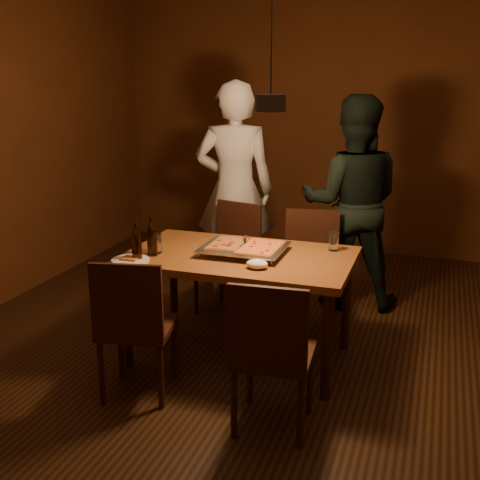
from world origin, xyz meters
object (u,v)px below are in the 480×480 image
(chair_far_right, at_px, (311,257))
(chair_near_right, at_px, (271,344))
(dining_table, at_px, (240,265))
(diner_dark, at_px, (351,203))
(chair_far_left, at_px, (232,247))
(pendant_lamp, at_px, (271,101))
(diner_white, at_px, (235,190))
(chair_near_left, at_px, (133,316))
(beer_bottle_a, at_px, (137,242))
(beer_bottle_b, at_px, (152,237))
(plate_slice, at_px, (130,260))
(pizza_tray, at_px, (244,250))

(chair_far_right, relative_size, chair_near_right, 1.00)
(dining_table, bearing_deg, diner_dark, 66.65)
(chair_far_left, bearing_deg, pendant_lamp, 135.65)
(dining_table, bearing_deg, diner_white, 110.65)
(chair_far_right, xyz_separation_m, chair_near_left, (-0.75, -1.48, 0.00))
(chair_near_right, bearing_deg, beer_bottle_a, 151.25)
(pendant_lamp, bearing_deg, chair_near_left, -138.26)
(beer_bottle_a, xyz_separation_m, pendant_lamp, (0.82, 0.20, 0.89))
(chair_far_left, bearing_deg, beer_bottle_b, 93.77)
(chair_near_left, distance_m, chair_near_right, 0.88)
(plate_slice, bearing_deg, chair_near_left, -60.83)
(pizza_tray, distance_m, beer_bottle_a, 0.72)
(chair_far_left, bearing_deg, plate_slice, 91.87)
(chair_far_right, xyz_separation_m, beer_bottle_b, (-0.87, -0.96, 0.34))
(pizza_tray, distance_m, diner_white, 1.32)
(chair_near_left, bearing_deg, diner_white, 79.72)
(dining_table, xyz_separation_m, chair_near_left, (-0.42, -0.73, -0.14))
(chair_far_left, bearing_deg, diner_dark, -139.57)
(chair_near_right, relative_size, pendant_lamp, 0.44)
(beer_bottle_b, relative_size, plate_slice, 1.04)
(plate_slice, relative_size, diner_dark, 0.14)
(dining_table, distance_m, pizza_tray, 0.10)
(beer_bottle_a, bearing_deg, beer_bottle_b, 73.33)
(chair_far_right, height_order, pendant_lamp, pendant_lamp)
(dining_table, xyz_separation_m, pizza_tray, (0.02, 0.03, 0.10))
(chair_far_left, bearing_deg, pizza_tray, 129.03)
(dining_table, bearing_deg, chair_near_right, -61.22)
(chair_near_left, bearing_deg, pizza_tray, 48.18)
(beer_bottle_b, bearing_deg, beer_bottle_a, -106.67)
(plate_slice, bearing_deg, diner_white, 84.70)
(beer_bottle_b, bearing_deg, chair_near_right, -31.76)
(chair_near_left, relative_size, plate_slice, 2.05)
(chair_near_right, distance_m, pendant_lamp, 1.42)
(chair_near_right, bearing_deg, beer_bottle_b, 144.33)
(chair_far_left, distance_m, beer_bottle_b, 1.11)
(chair_far_right, bearing_deg, chair_near_right, 84.56)
(chair_near_left, relative_size, chair_near_right, 1.02)
(chair_near_right, bearing_deg, chair_far_right, 90.58)
(chair_far_left, bearing_deg, chair_near_right, 130.32)
(dining_table, xyz_separation_m, diner_dark, (0.55, 1.27, 0.20))
(chair_far_right, height_order, diner_white, diner_white)
(chair_near_right, relative_size, beer_bottle_a, 1.95)
(chair_near_left, relative_size, beer_bottle_b, 1.96)
(chair_far_left, relative_size, plate_slice, 2.11)
(plate_slice, height_order, diner_white, diner_white)
(pendant_lamp, bearing_deg, beer_bottle_a, -166.04)
(beer_bottle_a, height_order, diner_white, diner_white)
(dining_table, height_order, plate_slice, plate_slice)
(beer_bottle_a, distance_m, pendant_lamp, 1.23)
(diner_white, bearing_deg, plate_slice, 70.48)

